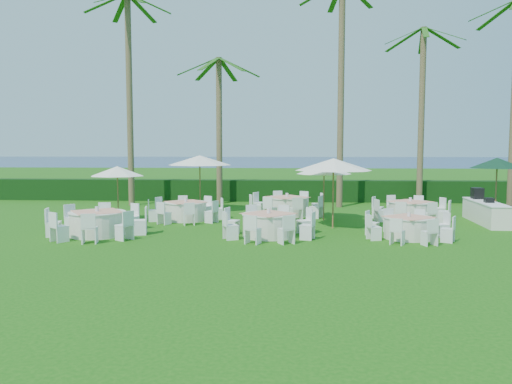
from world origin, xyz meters
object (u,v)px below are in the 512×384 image
(umbrella_b, at_px, (334,165))
(banquet_table_d, at_px, (186,210))
(umbrella_a, at_px, (117,171))
(umbrella_green, at_px, (497,163))
(banquet_table_c, at_px, (409,227))
(banquet_table_a, at_px, (97,223))
(banquet_table_f, at_px, (410,210))
(umbrella_d, at_px, (324,169))
(banquet_table_b, at_px, (269,224))
(buffet_table, at_px, (485,211))
(banquet_table_e, at_px, (287,206))
(umbrella_c, at_px, (200,160))

(umbrella_b, bearing_deg, banquet_table_d, 163.69)
(umbrella_a, xyz_separation_m, umbrella_green, (15.76, 2.33, 0.30))
(banquet_table_c, bearing_deg, banquet_table_a, -179.15)
(banquet_table_c, height_order, umbrella_a, umbrella_a)
(umbrella_a, xyz_separation_m, umbrella_b, (8.55, -0.99, 0.32))
(banquet_table_a, distance_m, umbrella_b, 8.68)
(banquet_table_f, xyz_separation_m, umbrella_d, (-3.60, -0.24, 1.71))
(banquet_table_b, bearing_deg, umbrella_d, 62.26)
(banquet_table_a, bearing_deg, banquet_table_f, 20.98)
(banquet_table_b, bearing_deg, buffet_table, 23.33)
(banquet_table_c, height_order, umbrella_b, umbrella_b)
(umbrella_a, bearing_deg, umbrella_green, 8.39)
(banquet_table_e, distance_m, umbrella_d, 2.64)
(umbrella_c, bearing_deg, buffet_table, -13.74)
(umbrella_b, distance_m, umbrella_d, 2.14)
(banquet_table_b, height_order, umbrella_green, umbrella_green)
(banquet_table_b, xyz_separation_m, buffet_table, (8.53, 3.68, 0.05))
(banquet_table_b, height_order, banquet_table_f, banquet_table_b)
(banquet_table_c, bearing_deg, banquet_table_f, 76.13)
(banquet_table_b, relative_size, umbrella_d, 1.34)
(banquet_table_c, xyz_separation_m, banquet_table_e, (-4.07, 5.39, 0.06))
(banquet_table_a, height_order, banquet_table_e, banquet_table_e)
(banquet_table_a, xyz_separation_m, umbrella_b, (8.20, 2.09, 1.95))
(buffet_table, bearing_deg, banquet_table_f, 168.12)
(banquet_table_c, distance_m, umbrella_d, 5.09)
(banquet_table_d, height_order, umbrella_green, umbrella_green)
(banquet_table_e, bearing_deg, banquet_table_c, -52.94)
(umbrella_d, height_order, buffet_table, umbrella_d)
(umbrella_a, height_order, umbrella_b, umbrella_b)
(banquet_table_e, relative_size, umbrella_b, 1.17)
(banquet_table_a, height_order, umbrella_green, umbrella_green)
(umbrella_green, bearing_deg, umbrella_a, -171.61)
(banquet_table_f, height_order, buffet_table, buffet_table)
(banquet_table_a, relative_size, umbrella_a, 1.47)
(banquet_table_b, relative_size, umbrella_green, 1.21)
(umbrella_a, relative_size, umbrella_b, 0.80)
(umbrella_green, relative_size, buffet_table, 0.68)
(banquet_table_c, bearing_deg, banquet_table_e, 127.06)
(banquet_table_b, distance_m, umbrella_b, 3.60)
(banquet_table_a, height_order, banquet_table_b, banquet_table_a)
(banquet_table_e, xyz_separation_m, umbrella_a, (-6.81, -2.47, 1.63))
(banquet_table_b, bearing_deg, banquet_table_a, -178.28)
(banquet_table_e, xyz_separation_m, banquet_table_f, (5.13, -1.10, -0.03))
(umbrella_a, bearing_deg, buffet_table, 3.02)
(umbrella_b, bearing_deg, umbrella_green, 24.65)
(banquet_table_f, height_order, umbrella_d, umbrella_d)
(umbrella_b, distance_m, umbrella_c, 7.53)
(banquet_table_f, bearing_deg, umbrella_green, 14.03)
(banquet_table_d, bearing_deg, buffet_table, 0.14)
(banquet_table_a, distance_m, banquet_table_e, 8.52)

